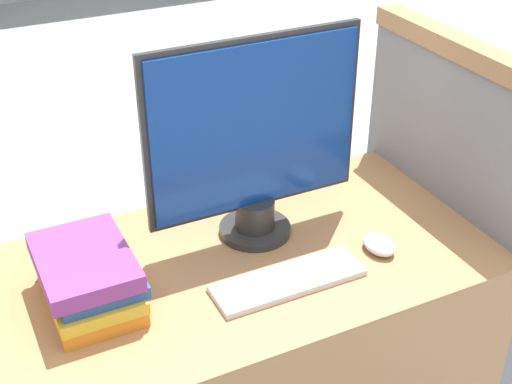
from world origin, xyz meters
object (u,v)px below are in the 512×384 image
(monitor, at_px, (254,141))
(book_stack, at_px, (89,278))
(keyboard, at_px, (288,280))
(mouse, at_px, (379,244))

(monitor, height_order, book_stack, monitor)
(monitor, relative_size, book_stack, 2.00)
(keyboard, bearing_deg, book_stack, 162.47)
(keyboard, distance_m, mouse, 0.26)
(keyboard, xyz_separation_m, mouse, (0.26, 0.01, 0.01))
(monitor, distance_m, keyboard, 0.34)
(keyboard, relative_size, mouse, 3.73)
(keyboard, distance_m, book_stack, 0.45)
(monitor, xyz_separation_m, mouse, (0.24, -0.21, -0.25))
(mouse, bearing_deg, book_stack, 170.10)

